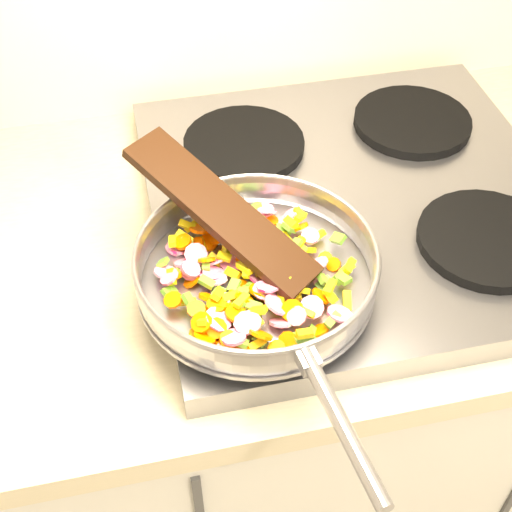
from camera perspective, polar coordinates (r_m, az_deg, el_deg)
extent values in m
cube|color=#939399|center=(1.08, 7.93, 4.26)|extent=(0.60, 0.60, 0.04)
cylinder|color=black|center=(0.93, 2.56, -1.27)|extent=(0.19, 0.19, 0.02)
cylinder|color=black|center=(1.02, 18.02, 1.28)|extent=(0.19, 0.19, 0.02)
cylinder|color=black|center=(1.13, -0.97, 8.95)|extent=(0.19, 0.19, 0.02)
cylinder|color=black|center=(1.21, 12.39, 10.47)|extent=(0.19, 0.19, 0.02)
cylinder|color=#9E9EA5|center=(0.90, 0.00, -1.99)|extent=(0.30, 0.30, 0.01)
torus|color=#9E9EA5|center=(0.88, 0.00, -0.81)|extent=(0.34, 0.34, 0.05)
torus|color=#9E9EA5|center=(0.87, 0.00, 0.18)|extent=(0.30, 0.30, 0.01)
cylinder|color=#9E9EA5|center=(0.74, 6.85, -13.20)|extent=(0.04, 0.19, 0.02)
cube|color=#9E9EA5|center=(0.78, 4.16, -8.29)|extent=(0.03, 0.03, 0.02)
cylinder|color=#F86200|center=(0.91, 1.25, 1.22)|extent=(0.04, 0.04, 0.02)
cube|color=yellow|center=(0.95, 3.50, 3.43)|extent=(0.01, 0.02, 0.01)
cylinder|color=#F86200|center=(0.86, -3.90, -3.31)|extent=(0.03, 0.03, 0.02)
cube|color=#5E9728|center=(0.82, -1.24, -6.91)|extent=(0.02, 0.02, 0.01)
cylinder|color=#F86200|center=(0.91, -0.90, -0.26)|extent=(0.03, 0.03, 0.02)
cube|color=yellow|center=(0.88, -6.77, -1.67)|extent=(0.01, 0.02, 0.02)
cylinder|color=#F86200|center=(0.85, -3.32, -4.54)|extent=(0.03, 0.03, 0.02)
cube|color=#5E9728|center=(0.87, -1.16, -2.85)|extent=(0.02, 0.02, 0.01)
cylinder|color=#F86200|center=(0.93, -1.97, 0.51)|extent=(0.03, 0.03, 0.01)
cylinder|color=#F86200|center=(0.92, 5.56, -0.19)|extent=(0.03, 0.03, 0.01)
cylinder|color=#E3165E|center=(0.92, 0.35, 1.32)|extent=(0.04, 0.04, 0.01)
cylinder|color=#E3165E|center=(0.90, -7.12, -1.32)|extent=(0.04, 0.04, 0.02)
cube|color=yellow|center=(0.93, -5.74, 1.51)|extent=(0.03, 0.02, 0.02)
cylinder|color=#F86200|center=(0.94, -4.85, 0.87)|extent=(0.03, 0.03, 0.02)
cylinder|color=#E3165E|center=(0.83, -0.68, -5.36)|extent=(0.05, 0.05, 0.01)
cylinder|color=#F86200|center=(0.88, -6.64, -1.54)|extent=(0.03, 0.03, 0.02)
cube|color=yellow|center=(0.85, -3.06, -3.05)|extent=(0.02, 0.03, 0.02)
cube|color=#5E9728|center=(0.85, -1.47, -3.91)|extent=(0.02, 0.02, 0.02)
cube|color=#5E9728|center=(0.90, -5.72, -0.98)|extent=(0.02, 0.01, 0.01)
cube|color=yellow|center=(0.87, 7.29, -3.57)|extent=(0.01, 0.03, 0.02)
cylinder|color=#E3165E|center=(0.85, 4.49, -4.10)|extent=(0.04, 0.04, 0.02)
cube|color=yellow|center=(0.88, 0.81, -1.60)|extent=(0.03, 0.02, 0.02)
cylinder|color=#E3165E|center=(0.82, -2.41, -7.54)|extent=(0.03, 0.04, 0.01)
cylinder|color=#F86200|center=(0.93, -3.12, 1.39)|extent=(0.03, 0.03, 0.01)
cylinder|color=#E3165E|center=(0.83, -3.03, -5.08)|extent=(0.04, 0.05, 0.02)
cylinder|color=#E3165E|center=(0.88, -6.96, -1.67)|extent=(0.03, 0.04, 0.02)
cube|color=#5E9728|center=(0.95, -1.91, 3.24)|extent=(0.03, 0.02, 0.02)
cube|color=yellow|center=(0.83, -4.03, -5.07)|extent=(0.02, 0.03, 0.02)
cube|color=yellow|center=(0.87, 3.47, -2.71)|extent=(0.03, 0.02, 0.01)
cylinder|color=#E3165E|center=(0.88, -3.59, -1.52)|extent=(0.04, 0.03, 0.02)
cube|color=yellow|center=(0.88, -0.73, -1.21)|extent=(0.02, 0.02, 0.01)
cylinder|color=#F86200|center=(0.97, 0.73, 2.78)|extent=(0.02, 0.03, 0.02)
cylinder|color=#F86200|center=(0.88, -1.10, -2.52)|extent=(0.03, 0.03, 0.01)
cylinder|color=#F86200|center=(0.83, -3.18, -5.78)|extent=(0.04, 0.03, 0.02)
cylinder|color=#E3165E|center=(0.98, 0.64, 3.67)|extent=(0.03, 0.03, 0.01)
cube|color=yellow|center=(0.90, -2.56, -0.06)|extent=(0.02, 0.02, 0.01)
cube|color=yellow|center=(0.89, -1.87, -1.40)|extent=(0.02, 0.02, 0.01)
cylinder|color=#F86200|center=(0.82, -4.19, -6.59)|extent=(0.03, 0.03, 0.02)
cylinder|color=#E3165E|center=(0.85, -0.90, -4.99)|extent=(0.03, 0.03, 0.03)
cube|color=#5E9728|center=(0.93, -5.39, 0.97)|extent=(0.02, 0.03, 0.02)
cube|color=#5E9728|center=(0.89, 5.35, -1.87)|extent=(0.02, 0.02, 0.01)
cube|color=#5E9728|center=(0.88, -6.96, -2.81)|extent=(0.02, 0.02, 0.02)
cube|color=yellow|center=(0.94, -2.04, 2.15)|extent=(0.02, 0.01, 0.02)
cube|color=yellow|center=(0.97, -0.83, 3.54)|extent=(0.02, 0.02, 0.01)
cylinder|color=#F86200|center=(0.94, 3.57, 2.35)|extent=(0.03, 0.02, 0.02)
cylinder|color=#E3165E|center=(0.96, -1.68, 2.48)|extent=(0.04, 0.05, 0.03)
cube|color=#5E9728|center=(0.87, 2.10, -1.53)|extent=(0.02, 0.02, 0.02)
cube|color=yellow|center=(0.82, 3.91, -6.21)|extent=(0.02, 0.01, 0.01)
cylinder|color=#E3165E|center=(0.84, 3.27, -4.81)|extent=(0.03, 0.03, 0.02)
cylinder|color=#E3165E|center=(0.91, -5.49, -0.53)|extent=(0.05, 0.04, 0.03)
cube|color=yellow|center=(0.92, -6.70, 1.19)|extent=(0.01, 0.02, 0.01)
cube|color=#5E9728|center=(0.89, 5.48, -2.24)|extent=(0.02, 0.02, 0.02)
cube|color=yellow|center=(0.92, 3.40, 0.90)|extent=(0.02, 0.02, 0.02)
cylinder|color=#F86200|center=(0.85, -3.42, -4.55)|extent=(0.02, 0.02, 0.01)
cylinder|color=#E3165E|center=(0.97, 0.67, 3.12)|extent=(0.04, 0.03, 0.03)
cube|color=#5E9728|center=(0.88, 6.73, -1.75)|extent=(0.02, 0.02, 0.02)
cylinder|color=#F86200|center=(0.94, -5.49, 1.19)|extent=(0.02, 0.03, 0.02)
cylinder|color=#F86200|center=(0.84, 5.04, -5.97)|extent=(0.03, 0.03, 0.02)
cylinder|color=#F86200|center=(0.94, -3.84, 1.06)|extent=(0.04, 0.04, 0.01)
cube|color=yellow|center=(0.86, -1.97, -3.55)|extent=(0.02, 0.02, 0.02)
cube|color=yellow|center=(0.95, -5.16, 2.44)|extent=(0.02, 0.02, 0.01)
cylinder|color=#E3165E|center=(0.90, 0.23, -0.63)|extent=(0.05, 0.05, 0.02)
cube|color=yellow|center=(0.84, -1.20, -3.58)|extent=(0.02, 0.02, 0.01)
cube|color=yellow|center=(0.89, 7.28, -1.02)|extent=(0.02, 0.02, 0.02)
cylinder|color=#F86200|center=(0.83, -4.50, -6.43)|extent=(0.04, 0.03, 0.02)
cylinder|color=#F86200|center=(0.86, 0.18, -2.77)|extent=(0.03, 0.03, 0.02)
cylinder|color=#E3165E|center=(0.86, 0.52, -2.78)|extent=(0.03, 0.03, 0.02)
cube|color=#5E9728|center=(0.92, 6.57, 1.41)|extent=(0.02, 0.02, 0.02)
cube|color=#5E9728|center=(0.88, 7.02, -1.84)|extent=(0.02, 0.02, 0.01)
cylinder|color=#F86200|center=(0.92, 1.75, 1.00)|extent=(0.03, 0.03, 0.02)
cube|color=yellow|center=(0.88, -0.95, -0.98)|extent=(0.02, 0.03, 0.01)
cube|color=#5E9728|center=(0.95, 0.09, 3.11)|extent=(0.02, 0.02, 0.01)
cube|color=yellow|center=(0.86, 1.98, -3.80)|extent=(0.02, 0.03, 0.02)
cylinder|color=#F86200|center=(0.86, -0.95, -3.36)|extent=(0.03, 0.03, 0.02)
cube|color=yellow|center=(0.94, -5.55, 2.48)|extent=(0.02, 0.02, 0.02)
cylinder|color=#F86200|center=(0.97, 1.08, 2.92)|extent=(0.04, 0.04, 0.01)
cube|color=#5E9728|center=(0.85, 0.06, -4.81)|extent=(0.02, 0.03, 0.02)
cube|color=#5E9728|center=(0.84, 6.13, -5.10)|extent=(0.02, 0.02, 0.01)
cylinder|color=#F86200|center=(0.91, 6.23, -0.68)|extent=(0.03, 0.03, 0.02)
cube|color=yellow|center=(0.89, 7.50, -0.78)|extent=(0.02, 0.02, 0.01)
cube|color=yellow|center=(0.85, -2.08, -3.24)|extent=(0.03, 0.02, 0.02)
cube|color=yellow|center=(0.86, 5.93, -2.50)|extent=(0.02, 0.02, 0.01)
cylinder|color=#E3165E|center=(0.91, -3.56, -0.45)|extent=(0.04, 0.04, 0.02)
cube|color=#5E9728|center=(0.88, -0.19, -2.38)|extent=(0.02, 0.02, 0.01)
cube|color=yellow|center=(0.84, 0.13, -4.39)|extent=(0.02, 0.02, 0.02)
cube|color=yellow|center=(0.84, -0.01, -5.57)|extent=(0.02, 0.02, 0.02)
cylinder|color=#F86200|center=(0.86, -6.65, -3.50)|extent=(0.03, 0.03, 0.01)
cube|color=#5E9728|center=(0.89, 0.69, -1.25)|extent=(0.02, 0.02, 0.01)
cube|color=yellow|center=(0.92, -3.24, -0.31)|extent=(0.02, 0.02, 0.02)
cube|color=yellow|center=(0.84, 3.89, -4.40)|extent=(0.03, 0.02, 0.01)
cube|color=yellow|center=(0.86, -5.59, -3.66)|extent=(0.02, 0.01, 0.02)
cube|color=#5E9728|center=(0.86, -3.95, -2.10)|extent=(0.02, 0.02, 0.01)
cube|color=yellow|center=(0.93, 4.03, 0.47)|extent=(0.03, 0.02, 0.02)
cube|color=#5E9728|center=(0.87, -1.77, -2.38)|extent=(0.02, 0.02, 0.01)
cylinder|color=#F86200|center=(0.89, -3.98, -0.28)|extent=(0.03, 0.03, 0.02)
cylinder|color=#E3165E|center=(0.91, -4.83, 0.15)|extent=(0.04, 0.03, 0.02)
cylinder|color=#F86200|center=(0.82, 0.39, -6.30)|extent=(0.03, 0.03, 0.03)
cylinder|color=#F86200|center=(0.82, -2.21, -6.68)|extent=(0.02, 0.02, 0.02)
cylinder|color=#F86200|center=(0.87, 5.23, -3.22)|extent=(0.03, 0.03, 0.02)
cylinder|color=#E3165E|center=(0.94, -6.58, 0.52)|extent=(0.03, 0.03, 0.02)
cylinder|color=#E3165E|center=(0.86, 0.98, -2.42)|extent=(0.04, 0.04, 0.02)
cylinder|color=#E3165E|center=(0.87, 1.03, -2.76)|extent=(0.05, 0.05, 0.02)
cube|color=#5E9728|center=(0.84, 3.58, -6.48)|extent=(0.02, 0.02, 0.01)
cube|color=yellow|center=(0.93, -1.59, 1.80)|extent=(0.03, 0.02, 0.02)
cube|color=yellow|center=(0.87, 3.17, -1.88)|extent=(0.02, 0.01, 0.01)
cylinder|color=#E3165E|center=(0.94, -6.28, 0.49)|extent=(0.03, 0.03, 0.02)
cylinder|color=#E3165E|center=(0.84, 2.00, -5.36)|extent=(0.04, 0.04, 0.02)
cylinder|color=#E3165E|center=(0.90, 4.99, -0.65)|extent=(0.03, 0.03, 0.03)
cylinder|color=#E3165E|center=(0.89, -5.26, -1.13)|extent=(0.03, 0.03, 0.03)
cylinder|color=#F86200|center=(0.96, -4.20, 3.33)|extent=(0.03, 0.03, 0.01)
cylinder|color=#E3165E|center=(0.89, -3.35, -1.45)|extent=(0.04, 0.04, 0.02)
cube|color=yellow|center=(0.94, 2.81, 2.70)|extent=(0.02, 0.03, 0.02)
cube|color=#5E9728|center=(0.83, 0.34, -6.68)|extent=(0.02, 0.02, 0.02)
cube|color=yellow|center=(0.86, -1.93, -3.92)|extent=(0.03, 0.01, 0.02)
cube|color=yellow|center=(0.87, 3.02, -3.39)|extent=(0.02, 0.01, 0.02)
cube|color=yellow|center=(0.91, 3.28, 0.01)|extent=(0.03, 0.02, 0.02)
cylinder|color=#F86200|center=(0.85, -0.34, -4.91)|extent=(0.02, 0.02, 0.01)
cube|color=#5E9728|center=(0.91, 3.18, 0.90)|extent=(0.02, 0.02, 0.01)
cube|color=#5E9728|center=(0.97, -0.20, 3.90)|extent=(0.02, 0.02, 0.01)
cylinder|color=#F86200|center=(0.93, -5.89, 1.14)|extent=(0.03, 0.03, 0.02)
cylinder|color=#F86200|center=(0.82, -1.22, -7.65)|extent=(0.03, 0.03, 0.02)
cube|color=#5E9728|center=(0.89, 2.86, -0.68)|extent=(0.03, 0.02, 0.02)
cylinder|color=#E3165E|center=(0.85, 1.61, -3.92)|extent=(0.04, 0.05, 0.03)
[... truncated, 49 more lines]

